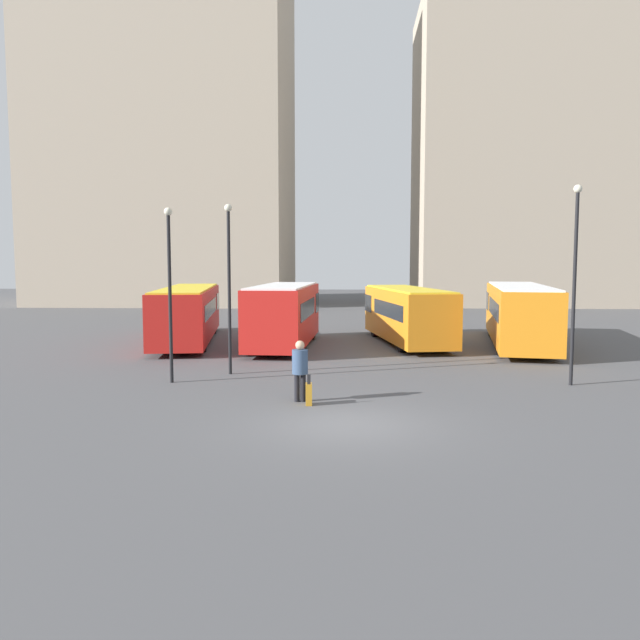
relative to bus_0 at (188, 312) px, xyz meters
The scene contains 12 objects.
ground_plane 18.47m from the bus_0, 62.64° to the right, with size 160.00×160.00×0.00m, color #4C4C4F.
building_block_left 36.36m from the bus_0, 107.89° to the left, with size 24.24×15.84×33.88m.
building_block_right 42.85m from the bus_0, 50.16° to the left, with size 22.48×13.35×29.05m.
bus_0 is the anchor object (origin of this frame).
bus_1 5.48m from the bus_0, 17.02° to the right, with size 2.90×9.33×3.05m.
bus_2 11.35m from the bus_0, ahead, with size 4.10×10.02×2.84m.
bus_3 16.92m from the bus_0, ahead, with size 4.51×12.27×3.02m.
traveler 15.48m from the bus_0, 62.93° to the right, with size 0.52×0.52×1.84m.
suitcase 16.03m from the bus_0, 62.70° to the right, with size 0.21×0.39×0.92m.
lamp_post_0 11.47m from the bus_0, 78.02° to the right, with size 0.28×0.28×6.00m.
lamp_post_1 10.37m from the bus_0, 66.51° to the right, with size 0.28×0.28×6.26m.
lamp_post_3 19.44m from the bus_0, 34.01° to the right, with size 0.28×0.28×6.70m.
Camera 1 is at (0.14, -15.71, 4.15)m, focal length 35.00 mm.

